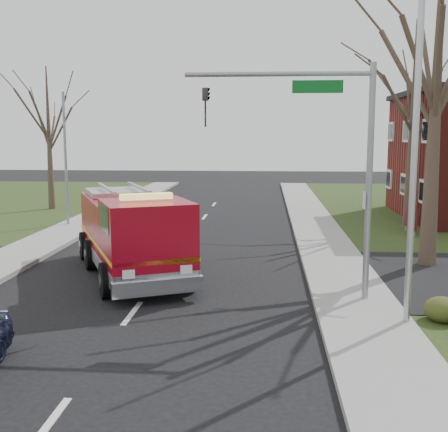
{
  "coord_description": "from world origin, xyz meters",
  "views": [
    {
      "loc": [
        3.61,
        -14.51,
        4.85
      ],
      "look_at": [
        2.14,
        4.91,
        2.0
      ],
      "focal_mm": 45.0,
      "sensor_mm": 36.0,
      "label": 1
    }
  ],
  "objects": [
    {
      "name": "ground",
      "position": [
        0.0,
        0.0,
        0.0
      ],
      "size": [
        120.0,
        120.0,
        0.0
      ],
      "primitive_type": "plane",
      "color": "black",
      "rests_on": "ground"
    },
    {
      "name": "sidewalk_right",
      "position": [
        6.2,
        0.0,
        0.07
      ],
      "size": [
        2.4,
        80.0,
        0.15
      ],
      "primitive_type": "cube",
      "color": "gray",
      "rests_on": "ground"
    },
    {
      "name": "health_center_sign",
      "position": [
        10.5,
        12.5,
        0.88
      ],
      "size": [
        0.12,
        2.0,
        1.4
      ],
      "color": "#4B1116",
      "rests_on": "ground"
    },
    {
      "name": "bare_tree_near",
      "position": [
        9.5,
        6.0,
        7.41
      ],
      "size": [
        6.0,
        6.0,
        12.0
      ],
      "color": "#392A21",
      "rests_on": "ground"
    },
    {
      "name": "bare_tree_far",
      "position": [
        11.0,
        15.0,
        6.49
      ],
      "size": [
        5.25,
        5.25,
        10.5
      ],
      "color": "#392A21",
      "rests_on": "ground"
    },
    {
      "name": "bare_tree_left",
      "position": [
        -10.0,
        20.0,
        5.56
      ],
      "size": [
        4.5,
        4.5,
        9.0
      ],
      "color": "#392A21",
      "rests_on": "ground"
    },
    {
      "name": "traffic_signal_mast",
      "position": [
        5.21,
        1.5,
        4.71
      ],
      "size": [
        5.29,
        0.18,
        6.8
      ],
      "color": "gray",
      "rests_on": "ground"
    },
    {
      "name": "streetlight_pole",
      "position": [
        7.14,
        -0.5,
        4.55
      ],
      "size": [
        1.48,
        0.16,
        8.4
      ],
      "color": "#B7BABF",
      "rests_on": "ground"
    },
    {
      "name": "utility_pole_far",
      "position": [
        -6.8,
        14.0,
        3.5
      ],
      "size": [
        0.14,
        0.14,
        7.0
      ],
      "primitive_type": "cylinder",
      "color": "gray",
      "rests_on": "ground"
    },
    {
      "name": "fire_engine",
      "position": [
        -0.98,
        4.2,
        1.4
      ],
      "size": [
        5.53,
        8.04,
        3.08
      ],
      "rotation": [
        0.0,
        0.0,
        0.43
      ],
      "color": "maroon",
      "rests_on": "ground"
    }
  ]
}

